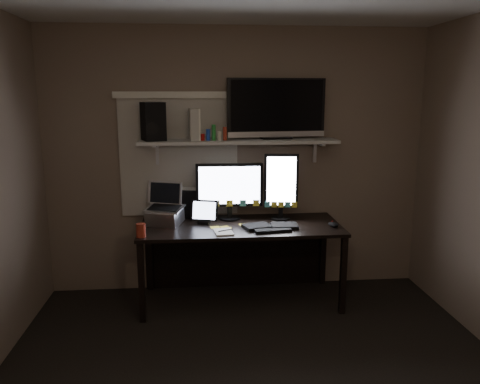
{
  "coord_description": "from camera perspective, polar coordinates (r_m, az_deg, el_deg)",
  "views": [
    {
      "loc": [
        -0.37,
        -2.62,
        1.89
      ],
      "look_at": [
        -0.02,
        1.25,
        1.07
      ],
      "focal_mm": 35.0,
      "sensor_mm": 36.0,
      "label": 1
    }
  ],
  "objects": [
    {
      "name": "laptop",
      "position": [
        4.26,
        -9.2,
        -1.52
      ],
      "size": [
        0.4,
        0.36,
        0.37
      ],
      "primitive_type": "cube",
      "rotation": [
        0.0,
        0.0,
        -0.34
      ],
      "color": "silver",
      "rests_on": "desk"
    },
    {
      "name": "sticky_notes",
      "position": [
        4.14,
        -1.28,
        -4.34
      ],
      "size": [
        0.39,
        0.32,
        0.0
      ],
      "primitive_type": null,
      "rotation": [
        0.0,
        0.0,
        -0.26
      ],
      "color": "yellow",
      "rests_on": "desk"
    },
    {
      "name": "game_console",
      "position": [
        4.26,
        -5.55,
        8.21
      ],
      "size": [
        0.1,
        0.24,
        0.28
      ],
      "primitive_type": "cube",
      "rotation": [
        0.0,
        0.0,
        0.14
      ],
      "color": "silver",
      "rests_on": "wall_shelf"
    },
    {
      "name": "back_wall",
      "position": [
        4.48,
        -0.36,
        3.69
      ],
      "size": [
        3.6,
        0.0,
        3.6
      ],
      "primitive_type": "plane",
      "rotation": [
        1.57,
        0.0,
        0.0
      ],
      "color": "#715E51",
      "rests_on": "floor"
    },
    {
      "name": "monitor_portrait",
      "position": [
        4.36,
        5.04,
        0.68
      ],
      "size": [
        0.32,
        0.1,
        0.63
      ],
      "primitive_type": "cube",
      "rotation": [
        0.0,
        0.0,
        -0.13
      ],
      "color": "black",
      "rests_on": "desk"
    },
    {
      "name": "notepad",
      "position": [
        4.0,
        -2.03,
        -4.89
      ],
      "size": [
        0.17,
        0.23,
        0.01
      ],
      "primitive_type": "cube",
      "rotation": [
        0.0,
        0.0,
        0.11
      ],
      "color": "silver",
      "rests_on": "desk"
    },
    {
      "name": "monitor_landscape",
      "position": [
        4.35,
        -1.3,
        0.14
      ],
      "size": [
        0.62,
        0.07,
        0.55
      ],
      "primitive_type": "cube",
      "rotation": [
        0.0,
        0.0,
        -0.01
      ],
      "color": "black",
      "rests_on": "desk"
    },
    {
      "name": "window_blinds",
      "position": [
        4.45,
        -7.44,
        4.17
      ],
      "size": [
        1.1,
        0.02,
        1.1
      ],
      "primitive_type": "cube",
      "color": "beige",
      "rests_on": "back_wall"
    },
    {
      "name": "speaker",
      "position": [
        4.27,
        -10.55,
        8.46
      ],
      "size": [
        0.25,
        0.27,
        0.34
      ],
      "primitive_type": "cube",
      "rotation": [
        0.0,
        0.0,
        0.32
      ],
      "color": "black",
      "rests_on": "wall_shelf"
    },
    {
      "name": "mouse",
      "position": [
        4.25,
        11.32,
        -3.89
      ],
      "size": [
        0.1,
        0.13,
        0.04
      ],
      "primitive_type": "ellipsoid",
      "rotation": [
        0.0,
        0.0,
        0.31
      ],
      "color": "black",
      "rests_on": "desk"
    },
    {
      "name": "wall_shelf",
      "position": [
        4.28,
        -0.17,
        6.2
      ],
      "size": [
        1.8,
        0.35,
        0.03
      ],
      "primitive_type": "cube",
      "color": "#BBBBB6",
      "rests_on": "back_wall"
    },
    {
      "name": "tablet",
      "position": [
        4.25,
        -4.39,
        -2.41
      ],
      "size": [
        0.27,
        0.18,
        0.22
      ],
      "primitive_type": "cube",
      "rotation": [
        0.0,
        0.0,
        -0.31
      ],
      "color": "black",
      "rests_on": "desk"
    },
    {
      "name": "file_sorter",
      "position": [
        4.46,
        -6.09,
        -1.33
      ],
      "size": [
        0.24,
        0.15,
        0.29
      ],
      "primitive_type": "cube",
      "rotation": [
        0.0,
        0.0,
        -0.21
      ],
      "color": "black",
      "rests_on": "desk"
    },
    {
      "name": "tv",
      "position": [
        4.36,
        4.45,
        10.07
      ],
      "size": [
        0.92,
        0.25,
        0.55
      ],
      "primitive_type": "cube",
      "rotation": [
        0.0,
        0.0,
        0.1
      ],
      "color": "black",
      "rests_on": "wall_shelf"
    },
    {
      "name": "keyboard",
      "position": [
        4.14,
        3.76,
        -4.17
      ],
      "size": [
        0.5,
        0.25,
        0.03
      ],
      "primitive_type": "cube",
      "rotation": [
        0.0,
        0.0,
        0.12
      ],
      "color": "black",
      "rests_on": "desk"
    },
    {
      "name": "desk",
      "position": [
        4.39,
        -0.07,
        -5.82
      ],
      "size": [
        1.8,
        0.75,
        0.73
      ],
      "color": "black",
      "rests_on": "floor"
    },
    {
      "name": "bottles",
      "position": [
        4.2,
        -3.22,
        7.25
      ],
      "size": [
        0.23,
        0.07,
        0.14
      ],
      "primitive_type": null,
      "rotation": [
        0.0,
        0.0,
        0.11
      ],
      "color": "#A50F0C",
      "rests_on": "wall_shelf"
    },
    {
      "name": "cup",
      "position": [
        3.95,
        -11.98,
        -4.59
      ],
      "size": [
        0.1,
        0.1,
        0.11
      ],
      "primitive_type": "cylinder",
      "rotation": [
        0.0,
        0.0,
        0.31
      ],
      "color": "maroon",
      "rests_on": "desk"
    }
  ]
}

